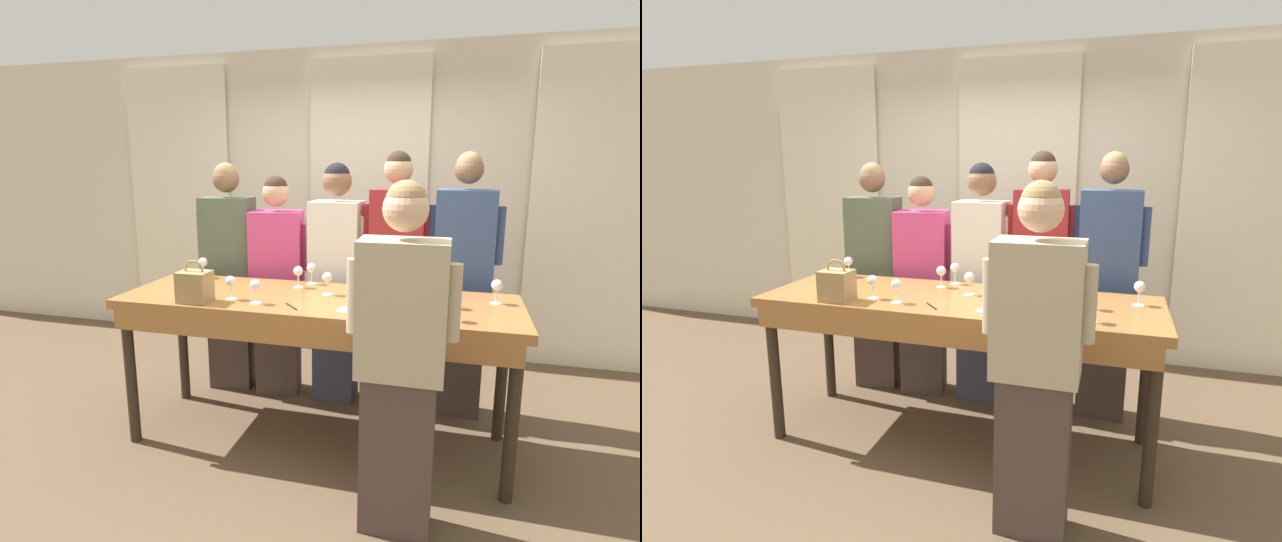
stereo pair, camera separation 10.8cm
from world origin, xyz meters
The scene contains 28 objects.
ground_plane centered at (0.00, 0.00, 0.00)m, with size 18.00×18.00×0.00m, color brown.
wall_back centered at (0.00, 1.82, 1.40)m, with size 12.00×0.06×2.80m.
curtain_panel_left centered at (-1.94, 1.76, 1.34)m, with size 1.09×0.03×2.69m.
curtain_panel_center centered at (0.00, 1.76, 1.34)m, with size 1.09×0.03×2.69m.
curtain_panel_right centered at (1.94, 1.76, 1.34)m, with size 1.09×0.03×2.69m.
tasting_bar centered at (0.00, -0.02, 0.87)m, with size 2.43×0.78×0.96m.
wine_bottle centered at (0.39, -0.34, 1.08)m, with size 0.08×0.08×0.30m.
handbag centered at (-0.67, -0.28, 1.06)m, with size 0.18×0.15×0.25m.
wine_glass_front_left centered at (0.79, -0.02, 1.07)m, with size 0.07×0.07×0.15m.
wine_glass_front_mid centered at (0.57, 0.12, 1.07)m, with size 0.07×0.07×0.15m.
wine_glass_front_right centered at (0.69, 0.10, 1.07)m, with size 0.07×0.07×0.15m.
wine_glass_center_left centered at (-0.13, 0.33, 1.07)m, with size 0.07×0.07×0.15m.
wine_glass_center_mid centered at (-0.49, -0.18, 1.07)m, with size 0.07×0.07×0.15m.
wine_glass_center_right centered at (0.05, 0.08, 1.07)m, with size 0.07×0.07×0.15m.
wine_glass_back_left centered at (-0.93, 0.31, 1.07)m, with size 0.07×0.07×0.15m.
wine_glass_back_mid centered at (0.81, -0.27, 1.07)m, with size 0.07×0.07×0.15m.
wine_glass_back_right centered at (-0.18, 0.21, 1.07)m, with size 0.07×0.07×0.15m.
wine_glass_near_host centered at (0.43, 0.29, 1.07)m, with size 0.07×0.07×0.15m.
wine_glass_by_bottle centered at (1.05, 0.14, 1.07)m, with size 0.07×0.07×0.15m.
wine_glass_by_handbag centered at (-0.31, -0.22, 1.07)m, with size 0.07×0.07×0.15m.
napkin centered at (0.24, -0.22, 0.97)m, with size 0.13×0.13×0.00m.
pen centered at (-0.09, -0.24, 0.97)m, with size 0.10×0.11×0.01m.
guest_olive_jacket centered at (-0.88, 0.64, 0.91)m, with size 0.50×0.29×1.78m.
guest_pink_top centered at (-0.49, 0.64, 0.86)m, with size 0.50×0.33×1.68m.
guest_cream_sweater centered at (-0.03, 0.64, 0.92)m, with size 0.48×0.29×1.78m.
guest_striped_shirt centered at (0.40, 0.64, 0.97)m, with size 0.49×0.25×1.86m.
guest_navy_coat centered at (0.87, 0.64, 0.95)m, with size 0.50×0.25×1.85m.
host_pouring centered at (0.59, -0.66, 0.88)m, with size 0.51×0.24×1.70m.
Camera 1 is at (0.79, -2.85, 1.78)m, focal length 28.00 mm.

